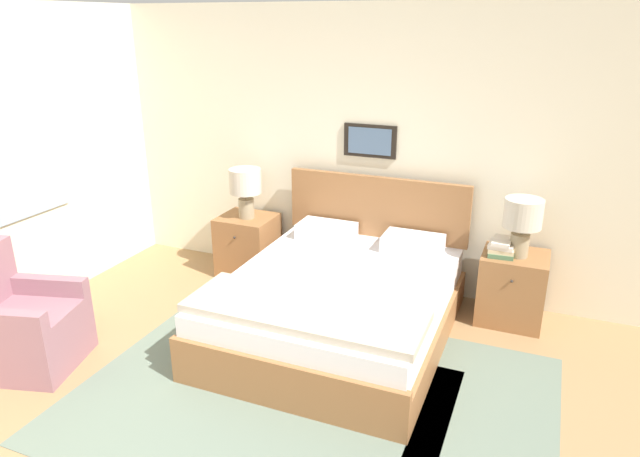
# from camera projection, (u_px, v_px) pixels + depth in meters

# --- Properties ---
(wall_back) EXTENTS (7.21, 0.09, 2.60)m
(wall_back) POSITION_uv_depth(u_px,v_px,m) (354.00, 150.00, 5.33)
(wall_back) COLOR beige
(wall_back) RESTS_ON ground_plane
(wall_left) EXTENTS (0.08, 5.53, 2.60)m
(wall_left) POSITION_uv_depth(u_px,v_px,m) (20.00, 164.00, 4.81)
(wall_left) COLOR beige
(wall_left) RESTS_ON ground_plane
(area_rug_main) EXTENTS (2.51, 1.87, 0.01)m
(area_rug_main) POSITION_uv_depth(u_px,v_px,m) (254.00, 405.00, 3.84)
(area_rug_main) COLOR slate
(area_rug_main) RESTS_ON ground_plane
(area_rug_bedside) EXTENTS (0.87, 1.54, 0.01)m
(area_rug_bedside) POSITION_uv_depth(u_px,v_px,m) (491.00, 405.00, 3.84)
(area_rug_bedside) COLOR slate
(area_rug_bedside) RESTS_ON ground_plane
(bed) EXTENTS (1.71, 2.10, 1.10)m
(bed) POSITION_uv_depth(u_px,v_px,m) (338.00, 303.00, 4.62)
(bed) COLOR #936038
(bed) RESTS_ON ground_plane
(armchair) EXTENTS (0.85, 0.81, 0.90)m
(armchair) POSITION_uv_depth(u_px,v_px,m) (22.00, 327.00, 4.21)
(armchair) COLOR #8E606B
(armchair) RESTS_ON ground_plane
(nightstand_near_window) EXTENTS (0.53, 0.50, 0.61)m
(nightstand_near_window) POSITION_uv_depth(u_px,v_px,m) (248.00, 245.00, 5.76)
(nightstand_near_window) COLOR #936038
(nightstand_near_window) RESTS_ON ground_plane
(nightstand_by_door) EXTENTS (0.53, 0.50, 0.61)m
(nightstand_by_door) POSITION_uv_depth(u_px,v_px,m) (512.00, 288.00, 4.84)
(nightstand_by_door) COLOR #936038
(nightstand_by_door) RESTS_ON ground_plane
(table_lamp_near_window) EXTENTS (0.31, 0.31, 0.49)m
(table_lamp_near_window) POSITION_uv_depth(u_px,v_px,m) (245.00, 186.00, 5.51)
(table_lamp_near_window) COLOR gray
(table_lamp_near_window) RESTS_ON nightstand_near_window
(table_lamp_by_door) EXTENTS (0.31, 0.31, 0.49)m
(table_lamp_by_door) POSITION_uv_depth(u_px,v_px,m) (523.00, 219.00, 4.60)
(table_lamp_by_door) COLOR gray
(table_lamp_by_door) RESTS_ON nightstand_by_door
(book_thick_bottom) EXTENTS (0.22, 0.25, 0.04)m
(book_thick_bottom) POSITION_uv_depth(u_px,v_px,m) (501.00, 252.00, 4.73)
(book_thick_bottom) COLOR #4C7551
(book_thick_bottom) RESTS_ON nightstand_by_door
(book_hardcover_middle) EXTENTS (0.21, 0.24, 0.03)m
(book_hardcover_middle) POSITION_uv_depth(u_px,v_px,m) (501.00, 248.00, 4.72)
(book_hardcover_middle) COLOR beige
(book_hardcover_middle) RESTS_ON book_thick_bottom
(book_novel_upper) EXTENTS (0.21, 0.23, 0.03)m
(book_novel_upper) POSITION_uv_depth(u_px,v_px,m) (502.00, 245.00, 4.71)
(book_novel_upper) COLOR silver
(book_novel_upper) RESTS_ON book_hardcover_middle
(book_slim_near_top) EXTENTS (0.15, 0.25, 0.03)m
(book_slim_near_top) POSITION_uv_depth(u_px,v_px,m) (502.00, 241.00, 4.70)
(book_slim_near_top) COLOR silver
(book_slim_near_top) RESTS_ON book_novel_upper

